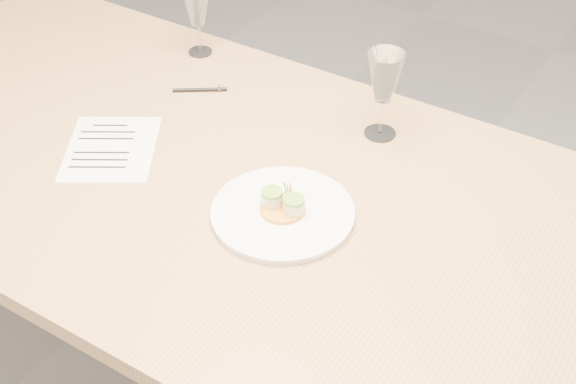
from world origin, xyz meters
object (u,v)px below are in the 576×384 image
Objects in this scene: dining_table at (278,222)px; dinner_plate at (283,212)px; ballpoint_pen at (200,90)px; wine_glass_1 at (385,79)px; recipe_sheet at (111,148)px; wine_glass_0 at (197,8)px.

dining_table is 8.16× the size of dinner_plate.
ballpoint_pen is 0.55× the size of wine_glass_1.
recipe_sheet is (-0.46, -0.01, -0.01)m from dinner_plate.
wine_glass_1 is (0.58, -0.08, 0.02)m from wine_glass_0.
wine_glass_1 is at bearing -7.87° from wine_glass_0.
wine_glass_0 is at bearing 172.13° from wine_glass_1.
dining_table is at bearing -38.44° from wine_glass_0.
dinner_plate is 0.52m from ballpoint_pen.
dining_table is 0.68m from wine_glass_0.
dining_table is 0.10m from dinner_plate.
dinner_plate is at bearing -46.50° from dining_table.
ballpoint_pen reaches higher than dining_table.
dinner_plate is 0.92× the size of recipe_sheet.
wine_glass_1 reaches higher than ballpoint_pen.
wine_glass_0 is 0.88× the size of wine_glass_1.
ballpoint_pen is 0.23m from wine_glass_0.
ballpoint_pen is (-0.39, 0.25, 0.07)m from dining_table.
wine_glass_0 is (-0.55, 0.45, 0.12)m from dinner_plate.
wine_glass_0 reaches higher than dining_table.
wine_glass_0 is (-0.12, 0.16, 0.12)m from ballpoint_pen.
dining_table is at bearing -24.53° from recipe_sheet.
wine_glass_1 is at bearing -25.53° from ballpoint_pen.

